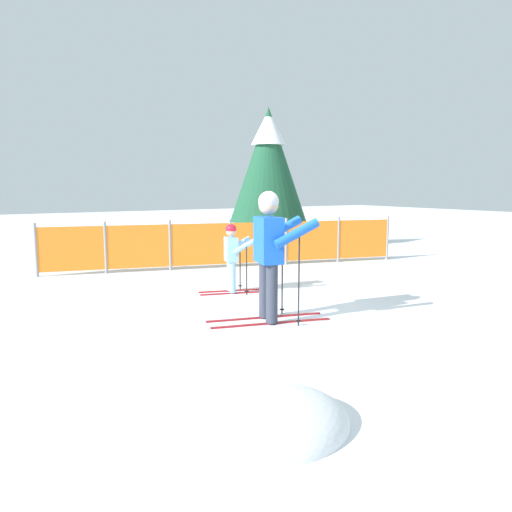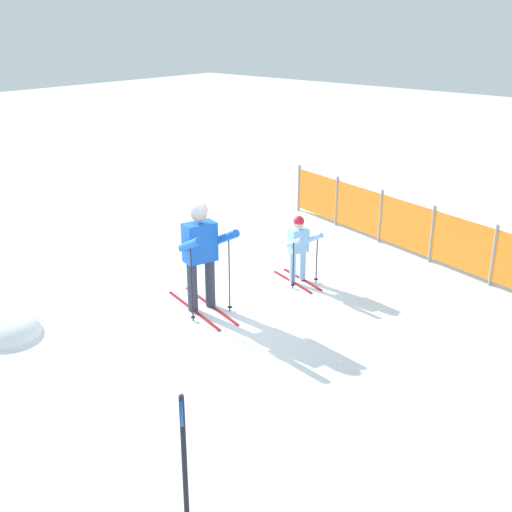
{
  "view_description": "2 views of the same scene",
  "coord_description": "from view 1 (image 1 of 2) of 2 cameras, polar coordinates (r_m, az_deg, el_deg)",
  "views": [
    {
      "loc": [
        -3.74,
        -5.47,
        1.81
      ],
      "look_at": [
        0.28,
        0.99,
        0.74
      ],
      "focal_mm": 35.0,
      "sensor_mm": 36.0,
      "label": 1
    },
    {
      "loc": [
        6.51,
        -6.3,
        4.35
      ],
      "look_at": [
        0.32,
        0.77,
        0.77
      ],
      "focal_mm": 45.0,
      "sensor_mm": 36.0,
      "label": 2
    }
  ],
  "objects": [
    {
      "name": "conifer_far",
      "position": [
        13.9,
        1.42,
        10.58
      ],
      "size": [
        2.12,
        2.12,
        3.94
      ],
      "color": "#4C3823",
      "rests_on": "ground_plane"
    },
    {
      "name": "snow_mound",
      "position": [
        3.99,
        1.27,
        -18.99
      ],
      "size": [
        1.34,
        1.14,
        0.54
      ],
      "primitive_type": "ellipsoid",
      "color": "white",
      "rests_on": "ground_plane"
    },
    {
      "name": "skier_child",
      "position": [
        8.46,
        -2.72,
        0.41
      ],
      "size": [
        1.13,
        0.63,
        1.18
      ],
      "rotation": [
        0.0,
        0.0,
        -0.3
      ],
      "color": "maroon",
      "rests_on": "ground_plane"
    },
    {
      "name": "ground_plane",
      "position": [
        6.87,
        2.35,
        -7.27
      ],
      "size": [
        60.0,
        60.0,
        0.0
      ],
      "primitive_type": "plane",
      "color": "white"
    },
    {
      "name": "skier_adult",
      "position": [
        6.61,
        1.67,
        1.39
      ],
      "size": [
        1.68,
        0.9,
        1.75
      ],
      "rotation": [
        0.0,
        0.0,
        -0.27
      ],
      "color": "maroon",
      "rests_on": "ground_plane"
    },
    {
      "name": "safety_fence",
      "position": [
        11.14,
        -2.98,
        1.46
      ],
      "size": [
        7.8,
        2.09,
        1.08
      ],
      "rotation": [
        0.0,
        0.0,
        -0.26
      ],
      "color": "gray",
      "rests_on": "ground_plane"
    }
  ]
}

